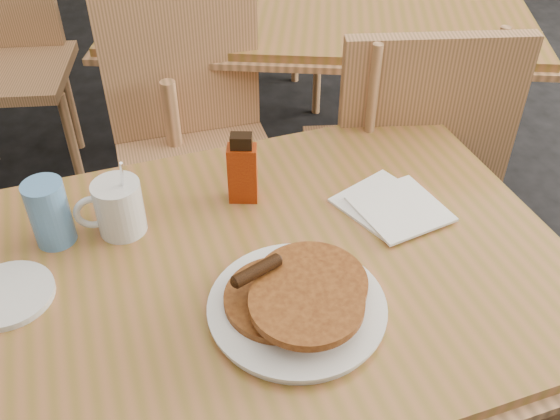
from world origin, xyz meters
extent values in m
cube|color=#965F35|center=(-0.08, 0.01, 0.73)|extent=(1.21, 0.84, 0.04)
cube|color=tan|center=(-0.08, 0.01, 0.71)|extent=(1.25, 0.88, 0.02)
cylinder|color=tan|center=(0.43, 0.32, 0.35)|extent=(0.04, 0.04, 0.71)
cube|color=#965F35|center=(0.49, 1.19, 0.73)|extent=(1.58, 1.32, 0.04)
cube|color=tan|center=(0.49, 1.19, 0.71)|extent=(1.63, 1.37, 0.02)
cylinder|color=tan|center=(-0.10, 0.82, 0.35)|extent=(0.04, 0.04, 0.71)
cylinder|color=tan|center=(1.09, 1.56, 0.35)|extent=(0.04, 0.04, 0.71)
cube|color=tan|center=(-0.05, 0.68, 0.48)|extent=(0.45, 0.45, 0.04)
cube|color=tan|center=(-0.05, 0.89, 0.75)|extent=(0.45, 0.04, 0.49)
cylinder|color=tan|center=(-0.23, 0.50, 0.23)|extent=(0.04, 0.04, 0.46)
cylinder|color=tan|center=(0.13, 0.87, 0.23)|extent=(0.04, 0.04, 0.46)
cube|color=tan|center=(0.49, 1.84, 0.44)|extent=(0.42, 0.42, 0.04)
cylinder|color=tan|center=(0.33, 1.67, 0.21)|extent=(0.04, 0.04, 0.42)
cylinder|color=tan|center=(0.66, 2.01, 0.21)|extent=(0.04, 0.04, 0.42)
cube|color=tan|center=(0.47, 0.57, 0.47)|extent=(0.52, 0.52, 0.04)
cube|color=tan|center=(0.47, 0.37, 0.73)|extent=(0.44, 0.14, 0.48)
cylinder|color=tan|center=(0.29, 0.39, 0.22)|extent=(0.04, 0.04, 0.45)
cylinder|color=tan|center=(0.65, 0.74, 0.22)|extent=(0.04, 0.04, 0.45)
cube|color=tan|center=(-0.61, 1.51, 0.47)|extent=(0.52, 0.52, 0.04)
cylinder|color=tan|center=(-0.44, 1.69, 0.23)|extent=(0.04, 0.04, 0.45)
cylinder|color=silver|center=(-0.02, -0.12, 0.76)|extent=(0.29, 0.29, 0.02)
cylinder|color=silver|center=(-0.02, -0.12, 0.77)|extent=(0.30, 0.30, 0.01)
cylinder|color=brown|center=(-0.05, -0.10, 0.78)|extent=(0.19, 0.19, 0.01)
cylinder|color=brown|center=(0.01, -0.10, 0.79)|extent=(0.19, 0.19, 0.01)
cylinder|color=brown|center=(-0.01, -0.15, 0.81)|extent=(0.19, 0.19, 0.01)
cylinder|color=black|center=(-0.08, -0.08, 0.82)|extent=(0.09, 0.05, 0.02)
cylinder|color=silver|center=(-0.28, 0.18, 0.80)|extent=(0.09, 0.09, 0.11)
torus|color=silver|center=(-0.32, 0.18, 0.80)|extent=(0.07, 0.01, 0.07)
cylinder|color=black|center=(-0.28, 0.18, 0.85)|extent=(0.08, 0.08, 0.01)
cylinder|color=silver|center=(-0.26, 0.18, 0.84)|extent=(0.02, 0.06, 0.16)
cube|color=maroon|center=(-0.03, 0.20, 0.81)|extent=(0.07, 0.05, 0.13)
cube|color=black|center=(-0.03, 0.20, 0.89)|extent=(0.05, 0.04, 0.03)
cube|color=white|center=(0.24, 0.10, 0.75)|extent=(0.21, 0.21, 0.01)
cube|color=white|center=(0.26, 0.07, 0.76)|extent=(0.19, 0.19, 0.01)
cylinder|color=#5185BF|center=(-0.40, 0.18, 0.82)|extent=(0.08, 0.08, 0.13)
cylinder|color=silver|center=(-0.48, 0.05, 0.76)|extent=(0.19, 0.19, 0.01)
camera|label=1|loc=(-0.24, -0.78, 1.55)|focal=40.00mm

